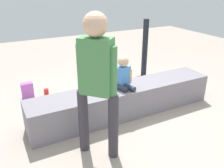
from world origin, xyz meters
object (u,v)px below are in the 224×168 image
Objects in this scene: child_seated at (123,74)px; adult_standing at (97,76)px; gift_bag at (27,90)px; cake_plate at (102,89)px; water_bottle_near_gift at (129,75)px; party_cup_red at (46,91)px; handbag_black_leather at (102,84)px.

adult_standing is (-0.72, -0.67, 0.34)m from child_seated.
adult_standing is at bearing -75.13° from gift_bag.
gift_bag is at bearing 126.07° from cake_plate.
adult_standing reaches higher than cake_plate.
water_bottle_near_gift is at bearing -1.75° from gift_bag.
adult_standing is 17.55× the size of party_cup_red.
gift_bag is 2.08m from water_bottle_near_gift.
adult_standing is at bearing -116.49° from handbag_black_leather.
child_seated is 1.47× the size of gift_bag.
child_seated is at bearing -45.62° from gift_bag.
water_bottle_near_gift is at bearing 50.22° from adult_standing.
gift_bag is 1.08× the size of handbag_black_leather.
child_seated is 1.84m from gift_bag.
party_cup_red is 0.31× the size of handbag_black_leather.
adult_standing is at bearing -129.78° from water_bottle_near_gift.
party_cup_red is (-0.91, 1.28, -0.62)m from child_seated.
gift_bag is (-0.51, 1.94, -0.86)m from adult_standing.
gift_bag is at bearing 134.38° from child_seated.
water_bottle_near_gift is 2.04× the size of party_cup_red.
handbag_black_leather reaches higher than party_cup_red.
handbag_black_leather is at bearing -14.93° from party_cup_red.
cake_plate is at bearing 174.45° from child_seated.
water_bottle_near_gift is (2.07, -0.06, -0.06)m from gift_bag.
water_bottle_near_gift is 0.64× the size of handbag_black_leather.
gift_bag reaches higher than handbag_black_leather.
child_seated reaches higher than party_cup_red.
child_seated is at bearing -124.89° from water_bottle_near_gift.
water_bottle_near_gift is 1.75m from party_cup_red.
handbag_black_leather is at bearing 63.51° from adult_standing.
child_seated is at bearing 42.95° from adult_standing.
adult_standing is 5.50× the size of handbag_black_leather.
cake_plate is at bearing -53.93° from gift_bag.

